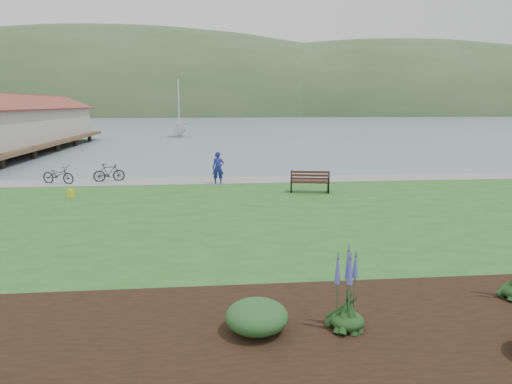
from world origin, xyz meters
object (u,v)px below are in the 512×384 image
sailboat (180,137)px  person (218,165)px  park_bench (310,181)px  bicycle_a (58,175)px

sailboat → person: bearing=-79.2°
park_bench → person: size_ratio=0.96×
bicycle_a → sailboat: sailboat is taller
person → sailboat: sailboat is taller
sailboat → park_bench: bearing=-74.3°
person → bicycle_a: person is taller
person → bicycle_a: (-8.19, 0.86, -0.50)m
park_bench → bicycle_a: 12.89m
park_bench → person: (-4.17, 2.79, 0.43)m
bicycle_a → park_bench: bearing=-86.7°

